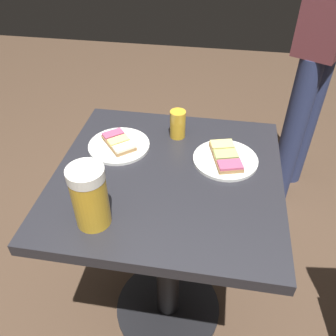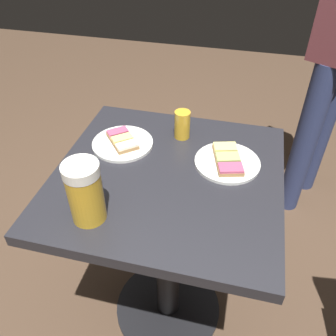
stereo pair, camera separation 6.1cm
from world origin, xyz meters
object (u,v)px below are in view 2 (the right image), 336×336
at_px(plate_far, 227,161).
at_px(beer_glass_small, 181,125).
at_px(beer_mug, 86,191).
at_px(plate_near, 123,142).

xyz_separation_m(plate_far, beer_glass_small, (0.11, 0.17, 0.04)).
bearing_deg(plate_far, beer_mug, 132.79).
height_order(plate_far, beer_mug, beer_mug).
distance_m(plate_near, plate_far, 0.34).
xyz_separation_m(plate_far, beer_mug, (-0.30, 0.32, 0.07)).
xyz_separation_m(beer_mug, beer_glass_small, (0.40, -0.15, -0.04)).
bearing_deg(beer_mug, plate_far, -47.21).
bearing_deg(beer_glass_small, beer_mug, 159.30).
distance_m(plate_near, beer_mug, 0.32).
relative_size(beer_mug, beer_glass_small, 1.80).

